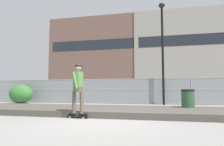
{
  "coord_description": "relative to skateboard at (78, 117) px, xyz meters",
  "views": [
    {
      "loc": [
        1.81,
        -6.01,
        0.99
      ],
      "look_at": [
        -0.25,
        3.06,
        1.79
      ],
      "focal_mm": 32.35,
      "sensor_mm": 36.0,
      "label": 1
    }
  ],
  "objects": [
    {
      "name": "ground_plane",
      "position": [
        1.0,
        -0.81,
        -0.06
      ],
      "size": [
        120.0,
        120.0,
        0.0
      ],
      "primitive_type": "plane",
      "color": "gray"
    },
    {
      "name": "gravel_berm",
      "position": [
        1.0,
        1.72,
        0.06
      ],
      "size": [
        15.8,
        3.42,
        0.24
      ],
      "primitive_type": "cube",
      "color": "#4C473F",
      "rests_on": "ground_plane"
    },
    {
      "name": "skateboard",
      "position": [
        0.0,
        0.0,
        0.0
      ],
      "size": [
        0.81,
        0.25,
        0.07
      ],
      "color": "black",
      "rests_on": "ground_plane"
    },
    {
      "name": "skater",
      "position": [
        -0.0,
        0.0,
        1.07
      ],
      "size": [
        0.72,
        0.59,
        1.85
      ],
      "color": "black",
      "rests_on": "skateboard"
    },
    {
      "name": "chain_fence",
      "position": [
        1.0,
        7.94,
        0.88
      ],
      "size": [
        24.44,
        0.06,
        1.85
      ],
      "color": "gray",
      "rests_on": "ground_plane"
    },
    {
      "name": "street_lamp",
      "position": [
        3.19,
        7.54,
        4.4
      ],
      "size": [
        0.44,
        0.44,
        7.22
      ],
      "color": "black",
      "rests_on": "ground_plane"
    },
    {
      "name": "parked_car_near",
      "position": [
        -4.65,
        10.05,
        0.78
      ],
      "size": [
        4.51,
        2.17,
        1.66
      ],
      "color": "#474C54",
      "rests_on": "ground_plane"
    },
    {
      "name": "library_building",
      "position": [
        -10.81,
        46.5,
        9.79
      ],
      "size": [
        27.93,
        12.79,
        19.69
      ],
      "color": "brown",
      "rests_on": "ground_plane"
    },
    {
      "name": "office_block",
      "position": [
        10.45,
        46.78,
        9.77
      ],
      "size": [
        25.8,
        13.77,
        19.66
      ],
      "color": "gray",
      "rests_on": "ground_plane"
    },
    {
      "name": "shrub_left",
      "position": [
        -7.43,
        6.75,
        0.64
      ],
      "size": [
        1.81,
        1.48,
        1.4
      ],
      "color": "#336B2D",
      "rests_on": "ground_plane"
    },
    {
      "name": "trash_bin",
      "position": [
        4.1,
        2.66,
        0.46
      ],
      "size": [
        0.59,
        0.59,
        1.03
      ],
      "color": "#2D5133",
      "rests_on": "ground_plane"
    }
  ]
}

